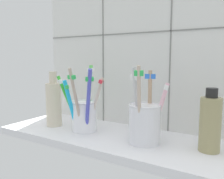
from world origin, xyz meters
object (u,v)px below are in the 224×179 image
Objects in this scene: toothbrush_cup_left at (84,113)px; soap_bottle at (210,123)px; toothbrush_cup_right at (145,121)px; ceramic_vase at (54,103)px.

soap_bottle is at bearing 5.24° from toothbrush_cup_left.
toothbrush_cup_right reaches higher than toothbrush_cup_left.
toothbrush_cup_right is 14.15cm from soap_bottle.
soap_bottle is at bearing 10.64° from toothbrush_cup_right.
ceramic_vase is 1.18× the size of soap_bottle.
soap_bottle is (31.81, 2.92, 1.00)cm from toothbrush_cup_left.
soap_bottle is (13.88, 2.61, 0.94)cm from toothbrush_cup_right.
toothbrush_cup_right is (17.93, 0.31, 0.06)cm from toothbrush_cup_left.
toothbrush_cup_right reaches higher than ceramic_vase.
toothbrush_cup_left is 31.96cm from soap_bottle.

